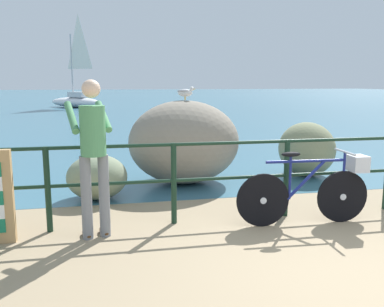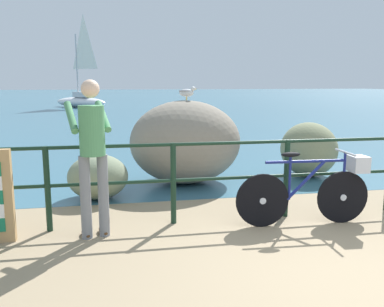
{
  "view_description": "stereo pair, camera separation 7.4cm",
  "coord_description": "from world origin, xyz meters",
  "px_view_note": "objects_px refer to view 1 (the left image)",
  "views": [
    {
      "loc": [
        -2.27,
        -3.17,
        1.76
      ],
      "look_at": [
        -1.18,
        2.17,
        0.81
      ],
      "focal_mm": 38.9,
      "sensor_mm": 36.0,
      "label": 1
    },
    {
      "loc": [
        -2.2,
        -3.19,
        1.76
      ],
      "look_at": [
        -1.18,
        2.17,
        0.81
      ],
      "focal_mm": 38.9,
      "sensor_mm": 36.0,
      "label": 2
    }
  ],
  "objects_px": {
    "breakwater_boulder_main": "(184,142)",
    "sailboat": "(76,97)",
    "breakwater_boulder_left": "(97,177)",
    "person_at_railing": "(93,151)",
    "seagull": "(185,92)",
    "breakwater_boulder_right": "(307,149)",
    "bicycle": "(315,187)"
  },
  "relations": [
    {
      "from": "breakwater_boulder_main",
      "to": "sailboat",
      "type": "bearing_deg",
      "value": 98.4
    },
    {
      "from": "breakwater_boulder_main",
      "to": "sailboat",
      "type": "xyz_separation_m",
      "value": [
        -3.34,
        22.62,
        -0.01
      ]
    },
    {
      "from": "bicycle",
      "to": "breakwater_boulder_right",
      "type": "relative_size",
      "value": 1.44
    },
    {
      "from": "breakwater_boulder_main",
      "to": "sailboat",
      "type": "relative_size",
      "value": 0.31
    },
    {
      "from": "breakwater_boulder_left",
      "to": "sailboat",
      "type": "height_order",
      "value": "sailboat"
    },
    {
      "from": "breakwater_boulder_main",
      "to": "seagull",
      "type": "xyz_separation_m",
      "value": [
        0.04,
        0.08,
        0.86
      ]
    },
    {
      "from": "bicycle",
      "to": "breakwater_boulder_right",
      "type": "height_order",
      "value": "breakwater_boulder_right"
    },
    {
      "from": "person_at_railing",
      "to": "breakwater_boulder_right",
      "type": "relative_size",
      "value": 1.51
    },
    {
      "from": "breakwater_boulder_main",
      "to": "seagull",
      "type": "relative_size",
      "value": 5.8
    },
    {
      "from": "person_at_railing",
      "to": "seagull",
      "type": "relative_size",
      "value": 5.38
    },
    {
      "from": "seagull",
      "to": "breakwater_boulder_right",
      "type": "bearing_deg",
      "value": 27.55
    },
    {
      "from": "sailboat",
      "to": "person_at_railing",
      "type": "bearing_deg",
      "value": 135.98
    },
    {
      "from": "person_at_railing",
      "to": "seagull",
      "type": "xyz_separation_m",
      "value": [
        1.5,
        2.43,
        0.59
      ]
    },
    {
      "from": "bicycle",
      "to": "seagull",
      "type": "distance_m",
      "value": 2.98
    },
    {
      "from": "person_at_railing",
      "to": "seagull",
      "type": "bearing_deg",
      "value": -45.43
    },
    {
      "from": "bicycle",
      "to": "breakwater_boulder_left",
      "type": "height_order",
      "value": "bicycle"
    },
    {
      "from": "bicycle",
      "to": "person_at_railing",
      "type": "bearing_deg",
      "value": -179.13
    },
    {
      "from": "person_at_railing",
      "to": "breakwater_boulder_main",
      "type": "xyz_separation_m",
      "value": [
        1.46,
        2.36,
        -0.27
      ]
    },
    {
      "from": "bicycle",
      "to": "breakwater_boulder_right",
      "type": "bearing_deg",
      "value": 67.9
    },
    {
      "from": "person_at_railing",
      "to": "sailboat",
      "type": "bearing_deg",
      "value": -9.51
    },
    {
      "from": "breakwater_boulder_main",
      "to": "breakwater_boulder_right",
      "type": "xyz_separation_m",
      "value": [
        2.36,
        0.1,
        -0.22
      ]
    },
    {
      "from": "breakwater_boulder_right",
      "to": "sailboat",
      "type": "distance_m",
      "value": 23.23
    },
    {
      "from": "person_at_railing",
      "to": "bicycle",
      "type": "bearing_deg",
      "value": -105.49
    },
    {
      "from": "breakwater_boulder_right",
      "to": "breakwater_boulder_main",
      "type": "bearing_deg",
      "value": -177.6
    },
    {
      "from": "breakwater_boulder_right",
      "to": "sailboat",
      "type": "relative_size",
      "value": 0.19
    },
    {
      "from": "breakwater_boulder_left",
      "to": "seagull",
      "type": "bearing_deg",
      "value": 28.8
    },
    {
      "from": "breakwater_boulder_left",
      "to": "person_at_railing",
      "type": "bearing_deg",
      "value": -89.46
    },
    {
      "from": "breakwater_boulder_left",
      "to": "sailboat",
      "type": "xyz_separation_m",
      "value": [
        -1.86,
        23.37,
        0.37
      ]
    },
    {
      "from": "bicycle",
      "to": "breakwater_boulder_main",
      "type": "bearing_deg",
      "value": 118.81
    },
    {
      "from": "bicycle",
      "to": "person_at_railing",
      "type": "distance_m",
      "value": 2.71
    },
    {
      "from": "breakwater_boulder_left",
      "to": "breakwater_boulder_right",
      "type": "relative_size",
      "value": 0.77
    },
    {
      "from": "seagull",
      "to": "person_at_railing",
      "type": "bearing_deg",
      "value": -94.59
    }
  ]
}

